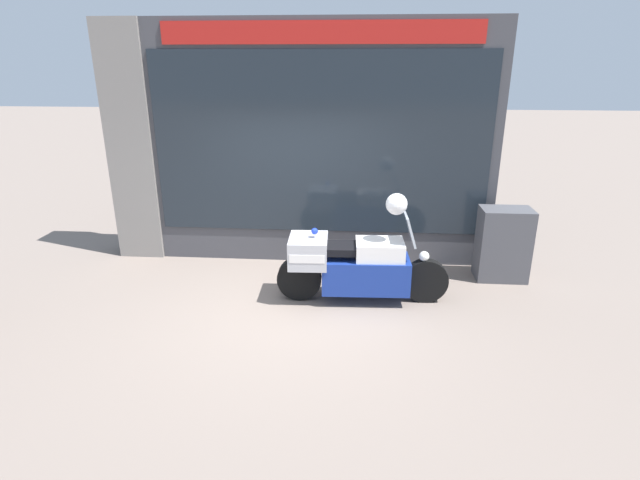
# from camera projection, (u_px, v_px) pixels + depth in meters

# --- Properties ---
(ground_plane) EXTENTS (60.00, 60.00, 0.00)m
(ground_plane) POSITION_uv_depth(u_px,v_px,m) (284.00, 311.00, 6.68)
(ground_plane) COLOR gray
(shop_building) EXTENTS (6.17, 0.55, 3.77)m
(shop_building) POSITION_uv_depth(u_px,v_px,m) (277.00, 145.00, 7.94)
(shop_building) COLOR #424247
(shop_building) RESTS_ON ground
(window_display) EXTENTS (4.97, 0.30, 2.04)m
(window_display) POSITION_uv_depth(u_px,v_px,m) (319.00, 229.00, 8.40)
(window_display) COLOR slate
(window_display) RESTS_ON ground
(paramedic_motorcycle) EXTENTS (2.36, 0.65, 1.25)m
(paramedic_motorcycle) POSITION_uv_depth(u_px,v_px,m) (353.00, 265.00, 6.82)
(paramedic_motorcycle) COLOR black
(paramedic_motorcycle) RESTS_ON ground
(utility_cabinet) EXTENTS (0.75, 0.48, 1.11)m
(utility_cabinet) POSITION_uv_depth(u_px,v_px,m) (503.00, 244.00, 7.51)
(utility_cabinet) COLOR #4C4C51
(utility_cabinet) RESTS_ON ground
(white_helmet) EXTENTS (0.28, 0.28, 0.28)m
(white_helmet) POSITION_uv_depth(u_px,v_px,m) (397.00, 204.00, 6.51)
(white_helmet) COLOR white
(white_helmet) RESTS_ON paramedic_motorcycle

